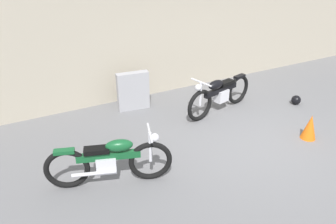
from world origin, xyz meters
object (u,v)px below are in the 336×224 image
(stone_marker, at_px, (133,91))
(traffic_cone, at_px, (310,127))
(motorcycle_black, at_px, (220,94))
(helmet, at_px, (296,100))
(motorcycle_green, at_px, (110,161))

(stone_marker, height_order, traffic_cone, stone_marker)
(motorcycle_black, bearing_deg, helmet, 149.77)
(stone_marker, relative_size, helmet, 4.02)
(helmet, bearing_deg, motorcycle_green, -171.26)
(helmet, xyz_separation_m, traffic_cone, (-1.06, -1.35, 0.15))
(stone_marker, distance_m, traffic_cone, 4.15)
(helmet, height_order, motorcycle_green, motorcycle_green)
(stone_marker, relative_size, motorcycle_green, 0.46)
(helmet, bearing_deg, traffic_cone, -128.04)
(helmet, relative_size, motorcycle_black, 0.11)
(traffic_cone, relative_size, motorcycle_black, 0.26)
(helmet, distance_m, traffic_cone, 1.72)
(traffic_cone, bearing_deg, motorcycle_green, 172.85)
(stone_marker, height_order, motorcycle_black, motorcycle_black)
(stone_marker, distance_m, motorcycle_black, 2.14)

